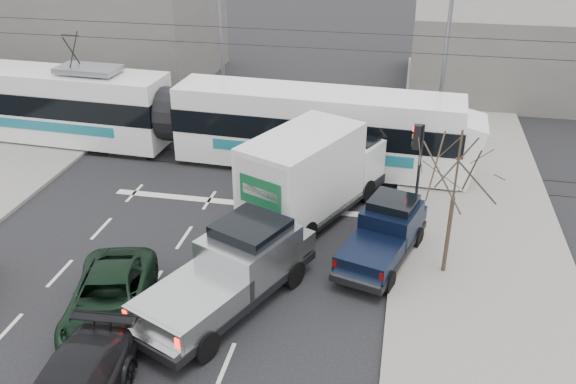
% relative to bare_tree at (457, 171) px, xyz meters
% --- Properties ---
extents(ground, '(120.00, 120.00, 0.00)m').
position_rel_bare_tree_xyz_m(ground, '(-7.60, -2.50, -3.79)').
color(ground, black).
rests_on(ground, ground).
extents(sidewalk_right, '(6.00, 60.00, 0.15)m').
position_rel_bare_tree_xyz_m(sidewalk_right, '(1.40, -2.50, -3.72)').
color(sidewalk_right, gray).
rests_on(sidewalk_right, ground).
extents(rails, '(60.00, 1.60, 0.03)m').
position_rel_bare_tree_xyz_m(rails, '(-7.60, 7.50, -3.78)').
color(rails, '#33302D').
rests_on(rails, ground).
extents(building_left, '(14.00, 10.00, 6.00)m').
position_rel_bare_tree_xyz_m(building_left, '(-21.60, 19.50, -0.79)').
color(building_left, slate).
rests_on(building_left, ground).
extents(building_right, '(12.00, 10.00, 5.00)m').
position_rel_bare_tree_xyz_m(building_right, '(4.40, 21.50, -1.29)').
color(building_right, slate).
rests_on(building_right, ground).
extents(bare_tree, '(2.40, 2.40, 5.00)m').
position_rel_bare_tree_xyz_m(bare_tree, '(0.00, 0.00, 0.00)').
color(bare_tree, '#47382B').
rests_on(bare_tree, ground).
extents(traffic_signal, '(0.44, 0.44, 3.60)m').
position_rel_bare_tree_xyz_m(traffic_signal, '(-1.13, 4.00, -1.05)').
color(traffic_signal, black).
rests_on(traffic_signal, ground).
extents(street_lamp_near, '(2.38, 0.25, 9.00)m').
position_rel_bare_tree_xyz_m(street_lamp_near, '(-0.29, 11.50, 1.32)').
color(street_lamp_near, slate).
rests_on(street_lamp_near, ground).
extents(street_lamp_far, '(2.38, 0.25, 9.00)m').
position_rel_bare_tree_xyz_m(street_lamp_far, '(-11.79, 13.50, 1.32)').
color(street_lamp_far, slate).
rests_on(street_lamp_far, ground).
extents(catenary, '(60.00, 0.20, 7.00)m').
position_rel_bare_tree_xyz_m(catenary, '(-7.60, 7.50, 0.09)').
color(catenary, black).
rests_on(catenary, ground).
extents(tram, '(26.51, 4.00, 5.39)m').
position_rel_bare_tree_xyz_m(tram, '(-12.42, 7.87, -1.88)').
color(tram, white).
rests_on(tram, ground).
extents(silver_pickup, '(4.72, 6.92, 2.39)m').
position_rel_bare_tree_xyz_m(silver_pickup, '(-6.41, -2.73, -2.60)').
color(silver_pickup, black).
rests_on(silver_pickup, ground).
extents(box_truck, '(5.29, 7.63, 3.63)m').
position_rel_bare_tree_xyz_m(box_truck, '(-4.98, 2.97, -2.00)').
color(box_truck, black).
rests_on(box_truck, ground).
extents(navy_pickup, '(3.05, 5.11, 2.03)m').
position_rel_bare_tree_xyz_m(navy_pickup, '(-2.01, 0.62, -2.79)').
color(navy_pickup, black).
rests_on(navy_pickup, ground).
extents(green_car, '(3.41, 5.33, 1.37)m').
position_rel_bare_tree_xyz_m(green_car, '(-9.87, -4.22, -3.11)').
color(green_car, black).
rests_on(green_car, ground).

